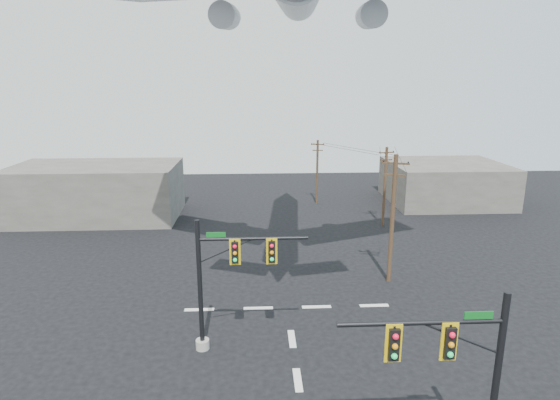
{
  "coord_description": "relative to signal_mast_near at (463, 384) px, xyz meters",
  "views": [
    {
      "loc": [
        -1.99,
        -17.1,
        15.05
      ],
      "look_at": [
        -0.87,
        5.0,
        9.4
      ],
      "focal_mm": 30.0,
      "sensor_mm": 36.0,
      "label": 1
    }
  ],
  "objects": [
    {
      "name": "lane_markings",
      "position": [
        -5.58,
        7.67,
        -4.11
      ],
      "size": [
        14.0,
        21.2,
        0.01
      ],
      "color": "silver",
      "rests_on": "ground"
    },
    {
      "name": "signal_mast_near",
      "position": [
        0.0,
        0.0,
        0.0
      ],
      "size": [
        6.47,
        0.86,
        7.78
      ],
      "color": "#9A978C",
      "rests_on": "ground"
    },
    {
      "name": "signal_mast_far",
      "position": [
        -9.55,
        9.5,
        0.0
      ],
      "size": [
        6.43,
        0.86,
        7.78
      ],
      "color": "#9A978C",
      "rests_on": "ground"
    },
    {
      "name": "utility_pole_a",
      "position": [
        2.54,
        18.33,
        1.06
      ],
      "size": [
        1.9,
        0.8,
        9.9
      ],
      "rotation": [
        0.0,
        0.0,
        -0.35
      ],
      "color": "#4A351F",
      "rests_on": "ground"
    },
    {
      "name": "utility_pole_b",
      "position": [
        5.82,
        32.39,
        0.32
      ],
      "size": [
        1.7,
        0.49,
        8.47
      ],
      "rotation": [
        0.0,
        0.0,
        0.22
      ],
      "color": "#4A351F",
      "rests_on": "ground"
    },
    {
      "name": "utility_pole_c",
      "position": [
        -0.04,
        42.26,
        0.08
      ],
      "size": [
        1.64,
        0.38,
        8.03
      ],
      "rotation": [
        0.0,
        0.0,
        -0.17
      ],
      "color": "#4A351F",
      "rests_on": "ground"
    },
    {
      "name": "power_lines",
      "position": [
        3.61,
        30.66,
        4.01
      ],
      "size": [
        7.37,
        23.94,
        0.9
      ],
      "color": "black"
    },
    {
      "name": "building_left",
      "position": [
        -25.58,
        37.34,
        -1.12
      ],
      "size": [
        18.0,
        10.0,
        6.0
      ],
      "primitive_type": "cube",
      "color": "#69665D",
      "rests_on": "ground"
    },
    {
      "name": "building_right",
      "position": [
        16.42,
        42.34,
        -1.62
      ],
      "size": [
        14.0,
        12.0,
        5.0
      ],
      "primitive_type": "cube",
      "color": "#69665D",
      "rests_on": "ground"
    }
  ]
}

